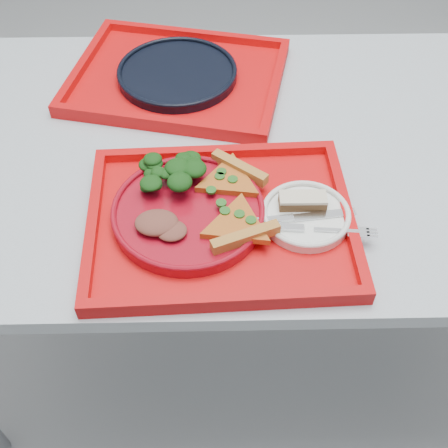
{
  "coord_description": "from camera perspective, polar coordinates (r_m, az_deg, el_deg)",
  "views": [
    {
      "loc": [
        -0.15,
        -0.84,
        1.48
      ],
      "look_at": [
        -0.14,
        -0.23,
        0.78
      ],
      "focal_mm": 45.0,
      "sensor_mm": 36.0,
      "label": 1
    }
  ],
  "objects": [
    {
      "name": "ground",
      "position": [
        1.71,
        4.6,
        -11.14
      ],
      "size": [
        10.0,
        10.0,
        0.0
      ],
      "primitive_type": "plane",
      "color": "#92959A",
      "rests_on": "ground"
    },
    {
      "name": "table",
      "position": [
        1.18,
        6.6,
        5.38
      ],
      "size": [
        1.6,
        0.8,
        0.75
      ],
      "color": "#9DA5B0",
      "rests_on": "ground"
    },
    {
      "name": "tray_main",
      "position": [
        0.96,
        -0.35,
        0.1
      ],
      "size": [
        0.46,
        0.37,
        0.01
      ],
      "primitive_type": "cube",
      "rotation": [
        0.0,
        0.0,
        0.04
      ],
      "color": "red",
      "rests_on": "table"
    },
    {
      "name": "tray_far",
      "position": [
        1.28,
        -4.72,
        14.39
      ],
      "size": [
        0.52,
        0.44,
        0.01
      ],
      "primitive_type": "cube",
      "rotation": [
        0.0,
        0.0,
        -0.22
      ],
      "color": "red",
      "rests_on": "table"
    },
    {
      "name": "dinner_plate",
      "position": [
        0.96,
        -3.64,
        1.09
      ],
      "size": [
        0.26,
        0.26,
        0.02
      ],
      "primitive_type": "cylinder",
      "color": "maroon",
      "rests_on": "tray_main"
    },
    {
      "name": "side_plate",
      "position": [
        0.97,
        8.28,
        0.72
      ],
      "size": [
        0.15,
        0.15,
        0.01
      ],
      "primitive_type": "cylinder",
      "color": "white",
      "rests_on": "tray_main"
    },
    {
      "name": "navy_plate",
      "position": [
        1.27,
        -4.76,
        14.91
      ],
      "size": [
        0.26,
        0.26,
        0.02
      ],
      "primitive_type": "cylinder",
      "color": "black",
      "rests_on": "tray_far"
    },
    {
      "name": "pizza_slice_a",
      "position": [
        0.92,
        1.36,
        0.15
      ],
      "size": [
        0.16,
        0.17,
        0.02
      ],
      "primitive_type": null,
      "rotation": [
        0.0,
        0.0,
        1.95
      ],
      "color": "orange",
      "rests_on": "dinner_plate"
    },
    {
      "name": "pizza_slice_b",
      "position": [
        0.99,
        0.49,
        4.69
      ],
      "size": [
        0.17,
        0.17,
        0.02
      ],
      "primitive_type": null,
      "rotation": [
        0.0,
        0.0,
        4.05
      ],
      "color": "orange",
      "rests_on": "dinner_plate"
    },
    {
      "name": "salad_heap",
      "position": [
        0.99,
        -5.63,
        5.47
      ],
      "size": [
        0.1,
        0.09,
        0.05
      ],
      "primitive_type": "ellipsoid",
      "color": "black",
      "rests_on": "dinner_plate"
    },
    {
      "name": "meat_portion",
      "position": [
        0.92,
        -6.87,
        0.13
      ],
      "size": [
        0.07,
        0.06,
        0.02
      ],
      "primitive_type": "ellipsoid",
      "color": "brown",
      "rests_on": "dinner_plate"
    },
    {
      "name": "dessert_bar",
      "position": [
        0.97,
        7.99,
        2.36
      ],
      "size": [
        0.08,
        0.03,
        0.02
      ],
      "rotation": [
        0.0,
        0.0,
        -0.0
      ],
      "color": "#53341B",
      "rests_on": "side_plate"
    },
    {
      "name": "knife",
      "position": [
        0.95,
        7.94,
        0.75
      ],
      "size": [
        0.19,
        0.04,
        0.01
      ],
      "primitive_type": "cube",
      "rotation": [
        0.0,
        0.0,
        0.13
      ],
      "color": "silver",
      "rests_on": "side_plate"
    },
    {
      "name": "fork",
      "position": [
        0.94,
        9.03,
        -0.48
      ],
      "size": [
        0.19,
        0.04,
        0.01
      ],
      "primitive_type": "cube",
      "rotation": [
        0.0,
        0.0,
        -0.09
      ],
      "color": "silver",
      "rests_on": "side_plate"
    }
  ]
}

